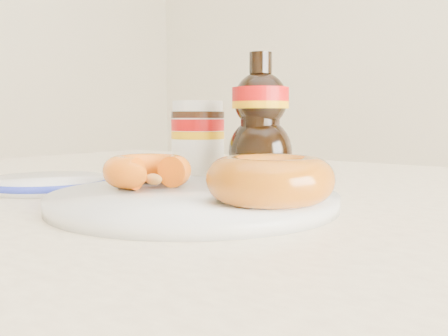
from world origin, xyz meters
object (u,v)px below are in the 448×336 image
Objects in this scene: donut_bitten at (147,171)px; blue_rim_saucer at (48,183)px; dining_table at (249,254)px; dark_jar at (202,144)px; nutella_jar at (198,136)px; donut_whole at (270,179)px; plate at (193,199)px; syrup_bottle at (260,119)px.

donut_bitten reaches higher than blue_rim_saucer.
dark_jar is (-0.22, 0.17, 0.13)m from dining_table.
dark_jar reaches higher than donut_bitten.
dining_table is at bearing 38.17° from blue_rim_saucer.
nutella_jar reaches higher than blue_rim_saucer.
donut_bitten is (-0.05, -0.13, 0.11)m from dining_table.
dark_jar is at bearing 94.13° from blue_rim_saucer.
dining_table is 16.09× the size of dark_jar.
nutella_jar reaches higher than dining_table.
dining_table is at bearing 130.49° from donut_whole.
donut_bitten is at bearing 175.15° from plate.
dining_table is at bearing -25.65° from nutella_jar.
blue_rim_saucer is (-0.20, -0.16, 0.09)m from dining_table.
nutella_jar is (-0.10, 0.20, 0.03)m from donut_bitten.
dark_jar is at bearing 149.78° from syrup_bottle.
dining_table is 12.27× the size of donut_whole.
syrup_bottle is at bearing 125.87° from donut_whole.
syrup_bottle is 0.29m from blue_rim_saucer.
nutella_jar reaches higher than donut_whole.
blue_rim_saucer reaches higher than dining_table.
nutella_jar is 0.24m from blue_rim_saucer.
plate is at bearing -19.40° from donut_bitten.
nutella_jar is 0.76× the size of blue_rim_saucer.
dark_jar is (-0.34, 0.31, 0.01)m from donut_whole.
donut_whole is at bearing -49.51° from dining_table.
blue_rim_saucer is at bearing -141.83° from dining_table.
donut_bitten is 0.16m from blue_rim_saucer.
donut_whole reaches higher than plate.
plate and blue_rim_saucer have the same top height.
syrup_bottle reaches higher than donut_bitten.
plate is 0.09m from donut_whole.
donut_whole reaches higher than donut_bitten.
donut_bitten is at bearing 9.57° from blue_rim_saucer.
plate is at bearing -79.20° from dining_table.
donut_whole is at bearing -0.21° from plate.
blue_rim_saucer is (0.02, -0.33, -0.03)m from dark_jar.
syrup_bottle is at bearing 49.31° from blue_rim_saucer.
nutella_jar is at bearing 171.77° from syrup_bottle.
dining_table is 0.18m from syrup_bottle.
donut_bitten is 0.35m from dark_jar.
plate is at bearing -50.99° from dark_jar.
donut_whole is at bearing -42.14° from dark_jar.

